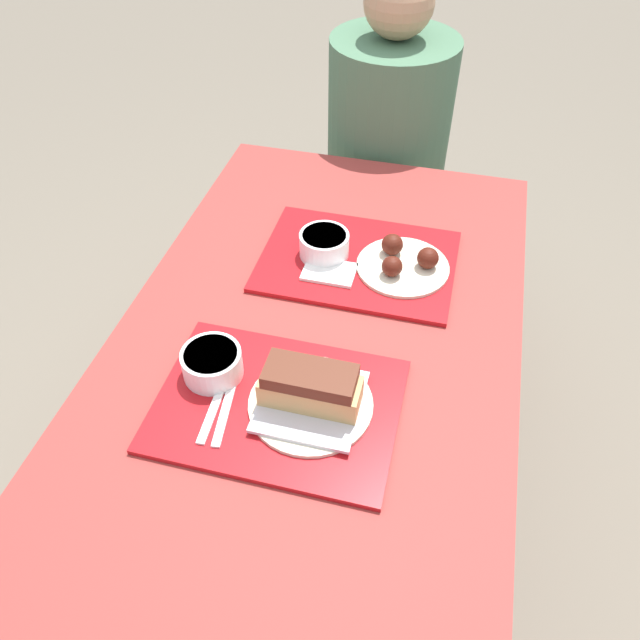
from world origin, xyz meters
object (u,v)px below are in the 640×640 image
at_px(bowl_coleslaw_far, 324,244).
at_px(brisket_sandwich_plate, 310,393).
at_px(bowl_coleslaw_near, 212,362).
at_px(wings_plate_far, 404,261).
at_px(tray_near, 278,405).
at_px(tray_far, 358,261).
at_px(person_seated_across, 389,117).

bearing_deg(bowl_coleslaw_far, brisket_sandwich_plate, -79.19).
bearing_deg(brisket_sandwich_plate, bowl_coleslaw_near, 171.97).
bearing_deg(wings_plate_far, tray_near, -110.27).
bearing_deg(bowl_coleslaw_far, tray_far, 1.50).
relative_size(brisket_sandwich_plate, wings_plate_far, 1.09).
bearing_deg(bowl_coleslaw_near, person_seated_across, 81.82).
relative_size(tray_far, person_seated_across, 0.62).
bearing_deg(tray_near, tray_far, 82.60).
relative_size(tray_near, tray_far, 1.00).
height_order(tray_near, tray_far, same).
bearing_deg(person_seated_across, wings_plate_far, -77.63).
bearing_deg(wings_plate_far, bowl_coleslaw_near, -126.96).
bearing_deg(tray_near, bowl_coleslaw_far, 92.89).
bearing_deg(person_seated_across, bowl_coleslaw_near, -98.18).
xyz_separation_m(tray_far, wings_plate_far, (0.11, -0.00, 0.02)).
xyz_separation_m(tray_near, bowl_coleslaw_far, (-0.02, 0.45, 0.04)).
height_order(tray_far, bowl_coleslaw_near, bowl_coleslaw_near).
relative_size(bowl_coleslaw_near, person_seated_across, 0.16).
distance_m(tray_far, brisket_sandwich_plate, 0.44).
xyz_separation_m(tray_far, bowl_coleslaw_far, (-0.08, -0.00, 0.04)).
distance_m(bowl_coleslaw_far, person_seated_across, 0.69).
bearing_deg(tray_near, wings_plate_far, 69.73).
height_order(tray_near, person_seated_across, person_seated_across).
height_order(brisket_sandwich_plate, wings_plate_far, brisket_sandwich_plate).
bearing_deg(bowl_coleslaw_near, tray_far, 64.05).
relative_size(tray_near, bowl_coleslaw_near, 3.88).
xyz_separation_m(brisket_sandwich_plate, wings_plate_far, (0.10, 0.44, -0.02)).
distance_m(tray_near, person_seated_across, 1.14).
distance_m(tray_near, tray_far, 0.46).
bearing_deg(person_seated_across, bowl_coleslaw_far, -93.18).
relative_size(bowl_coleslaw_far, person_seated_across, 0.16).
height_order(tray_far, bowl_coleslaw_far, bowl_coleslaw_far).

